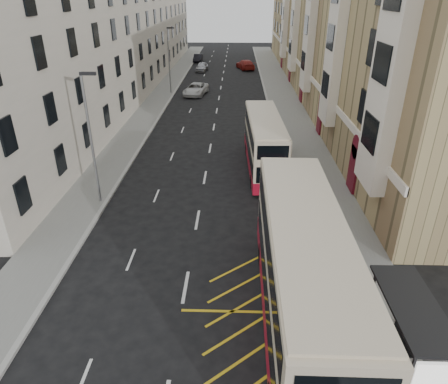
{
  "coord_description": "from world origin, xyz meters",
  "views": [
    {
      "loc": [
        2.22,
        -10.27,
        12.14
      ],
      "look_at": [
        1.63,
        8.33,
        2.72
      ],
      "focal_mm": 32.0,
      "sensor_mm": 36.0,
      "label": 1
    }
  ],
  "objects_px": {
    "street_lamp_near": "(91,133)",
    "pedestrian_far": "(318,241)",
    "double_decker_rear": "(264,143)",
    "litter_bin": "(354,369)",
    "pedestrian_mid": "(408,312)",
    "car_silver": "(202,67)",
    "street_lamp_far": "(169,57)",
    "double_decker_front": "(302,274)",
    "bus_shelter": "(419,330)",
    "car_red": "(245,64)",
    "white_van": "(196,89)",
    "car_dark": "(198,58)"
  },
  "relations": [
    {
      "from": "car_silver",
      "to": "car_dark",
      "type": "height_order",
      "value": "car_silver"
    },
    {
      "from": "white_van",
      "to": "car_red",
      "type": "distance_m",
      "value": 20.24
    },
    {
      "from": "white_van",
      "to": "pedestrian_far",
      "type": "bearing_deg",
      "value": -65.01
    },
    {
      "from": "double_decker_rear",
      "to": "car_silver",
      "type": "relative_size",
      "value": 2.42
    },
    {
      "from": "pedestrian_mid",
      "to": "street_lamp_far",
      "type": "bearing_deg",
      "value": 94.24
    },
    {
      "from": "double_decker_rear",
      "to": "litter_bin",
      "type": "xyz_separation_m",
      "value": [
        2.04,
        -18.51,
        -1.38
      ]
    },
    {
      "from": "bus_shelter",
      "to": "street_lamp_far",
      "type": "bearing_deg",
      "value": 109.12
    },
    {
      "from": "car_red",
      "to": "car_silver",
      "type": "bearing_deg",
      "value": 0.94
    },
    {
      "from": "double_decker_rear",
      "to": "car_silver",
      "type": "distance_m",
      "value": 41.56
    },
    {
      "from": "pedestrian_mid",
      "to": "white_van",
      "type": "bearing_deg",
      "value": 90.22
    },
    {
      "from": "street_lamp_far",
      "to": "double_decker_rear",
      "type": "bearing_deg",
      "value": -66.3
    },
    {
      "from": "double_decker_rear",
      "to": "car_silver",
      "type": "height_order",
      "value": "double_decker_rear"
    },
    {
      "from": "street_lamp_near",
      "to": "litter_bin",
      "type": "bearing_deg",
      "value": -45.18
    },
    {
      "from": "bus_shelter",
      "to": "street_lamp_far",
      "type": "xyz_separation_m",
      "value": [
        -14.69,
        42.39,
        2.5
      ]
    },
    {
      "from": "bus_shelter",
      "to": "pedestrian_far",
      "type": "xyz_separation_m",
      "value": [
        -1.99,
        6.71,
        -1.06
      ]
    },
    {
      "from": "car_silver",
      "to": "double_decker_front",
      "type": "bearing_deg",
      "value": -75.67
    },
    {
      "from": "pedestrian_mid",
      "to": "car_silver",
      "type": "distance_m",
      "value": 58.32
    },
    {
      "from": "double_decker_front",
      "to": "car_silver",
      "type": "distance_m",
      "value": 57.21
    },
    {
      "from": "car_dark",
      "to": "car_red",
      "type": "distance_m",
      "value": 11.72
    },
    {
      "from": "street_lamp_near",
      "to": "pedestrian_far",
      "type": "height_order",
      "value": "street_lamp_near"
    },
    {
      "from": "double_decker_front",
      "to": "double_decker_rear",
      "type": "distance_m",
      "value": 15.8
    },
    {
      "from": "double_decker_rear",
      "to": "litter_bin",
      "type": "relative_size",
      "value": 10.14
    },
    {
      "from": "street_lamp_far",
      "to": "pedestrian_far",
      "type": "relative_size",
      "value": 4.33
    },
    {
      "from": "street_lamp_near",
      "to": "pedestrian_mid",
      "type": "bearing_deg",
      "value": -34.32
    },
    {
      "from": "double_decker_rear",
      "to": "white_van",
      "type": "relative_size",
      "value": 1.95
    },
    {
      "from": "double_decker_rear",
      "to": "pedestrian_far",
      "type": "height_order",
      "value": "double_decker_rear"
    },
    {
      "from": "street_lamp_near",
      "to": "double_decker_front",
      "type": "xyz_separation_m",
      "value": [
        11.16,
        -10.06,
        -2.15
      ]
    },
    {
      "from": "white_van",
      "to": "pedestrian_mid",
      "type": "bearing_deg",
      "value": -63.26
    },
    {
      "from": "litter_bin",
      "to": "white_van",
      "type": "height_order",
      "value": "white_van"
    },
    {
      "from": "bus_shelter",
      "to": "street_lamp_near",
      "type": "xyz_separation_m",
      "value": [
        -14.69,
        12.39,
        2.5
      ]
    },
    {
      "from": "car_red",
      "to": "street_lamp_near",
      "type": "bearing_deg",
      "value": 62.76
    },
    {
      "from": "street_lamp_far",
      "to": "pedestrian_far",
      "type": "distance_m",
      "value": 38.04
    },
    {
      "from": "bus_shelter",
      "to": "litter_bin",
      "type": "xyz_separation_m",
      "value": [
        -1.99,
        -0.39,
        -1.47
      ]
    },
    {
      "from": "car_red",
      "to": "pedestrian_far",
      "type": "bearing_deg",
      "value": 77.22
    },
    {
      "from": "pedestrian_mid",
      "to": "car_silver",
      "type": "bearing_deg",
      "value": 86.01
    },
    {
      "from": "litter_bin",
      "to": "car_silver",
      "type": "xyz_separation_m",
      "value": [
        -10.02,
        59.28,
        0.05
      ]
    },
    {
      "from": "double_decker_front",
      "to": "bus_shelter",
      "type": "bearing_deg",
      "value": -33.17
    },
    {
      "from": "street_lamp_far",
      "to": "white_van",
      "type": "bearing_deg",
      "value": -7.29
    },
    {
      "from": "street_lamp_far",
      "to": "car_silver",
      "type": "bearing_deg",
      "value": 80.76
    },
    {
      "from": "bus_shelter",
      "to": "double_decker_rear",
      "type": "height_order",
      "value": "double_decker_rear"
    },
    {
      "from": "double_decker_rear",
      "to": "white_van",
      "type": "xyz_separation_m",
      "value": [
        -7.37,
        23.86,
        -1.33
      ]
    },
    {
      "from": "pedestrian_far",
      "to": "car_silver",
      "type": "xyz_separation_m",
      "value": [
        -10.02,
        52.18,
        -0.36
      ]
    },
    {
      "from": "litter_bin",
      "to": "car_red",
      "type": "distance_m",
      "value": 61.51
    },
    {
      "from": "street_lamp_near",
      "to": "street_lamp_far",
      "type": "height_order",
      "value": "same"
    },
    {
      "from": "double_decker_front",
      "to": "car_dark",
      "type": "bearing_deg",
      "value": 98.9
    },
    {
      "from": "street_lamp_near",
      "to": "white_van",
      "type": "bearing_deg",
      "value": 83.65
    },
    {
      "from": "bus_shelter",
      "to": "litter_bin",
      "type": "relative_size",
      "value": 4.23
    },
    {
      "from": "litter_bin",
      "to": "pedestrian_mid",
      "type": "bearing_deg",
      "value": 42.06
    },
    {
      "from": "pedestrian_far",
      "to": "car_red",
      "type": "relative_size",
      "value": 0.34
    },
    {
      "from": "street_lamp_far",
      "to": "car_silver",
      "type": "height_order",
      "value": "street_lamp_far"
    }
  ]
}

